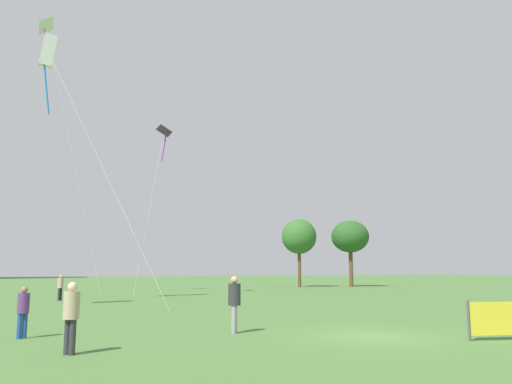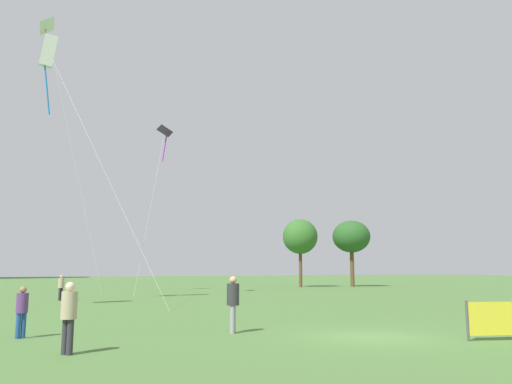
{
  "view_description": "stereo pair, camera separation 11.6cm",
  "coord_description": "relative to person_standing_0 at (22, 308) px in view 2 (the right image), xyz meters",
  "views": [
    {
      "loc": [
        -10.2,
        -13.28,
        2.07
      ],
      "look_at": [
        2.03,
        12.91,
        6.42
      ],
      "focal_mm": 36.07,
      "sensor_mm": 36.0,
      "label": 1
    },
    {
      "loc": [
        -10.1,
        -13.33,
        2.07
      ],
      "look_at": [
        2.03,
        12.91,
        6.42
      ],
      "focal_mm": 36.07,
      "sensor_mm": 36.0,
      "label": 2
    }
  ],
  "objects": [
    {
      "name": "person_standing_3",
      "position": [
        6.32,
        -1.51,
        0.17
      ],
      "size": [
        0.41,
        0.41,
        1.84
      ],
      "rotation": [
        0.0,
        0.0,
        4.2
      ],
      "color": "gray",
      "rests_on": "ground"
    },
    {
      "name": "kite_flying_5",
      "position": [
        10.39,
        23.71,
        12.4
      ],
      "size": [
        3.37,
        3.49,
        14.17
      ],
      "color": "silver",
      "rests_on": "ground"
    },
    {
      "name": "person_standing_0",
      "position": [
        0.0,
        0.0,
        0.0
      ],
      "size": [
        0.34,
        0.34,
        1.55
      ],
      "rotation": [
        0.0,
        0.0,
        0.29
      ],
      "color": "#1E478C",
      "rests_on": "ground"
    },
    {
      "name": "kite_flying_3",
      "position": [
        0.8,
        16.83,
        15.09
      ],
      "size": [
        6.45,
        9.93,
        17.17
      ],
      "color": "silver",
      "rests_on": "ground"
    },
    {
      "name": "person_standing_1",
      "position": [
        1.02,
        -3.77,
        0.12
      ],
      "size": [
        0.39,
        0.39,
        1.76
      ],
      "rotation": [
        0.0,
        0.0,
        5.34
      ],
      "color": "#2D2D33",
      "rests_on": "ground"
    },
    {
      "name": "person_standing_2",
      "position": [
        2.56,
        19.7,
        0.09
      ],
      "size": [
        0.38,
        0.38,
        1.7
      ],
      "rotation": [
        0.0,
        0.0,
        0.65
      ],
      "color": "#2D2D33",
      "rests_on": "ground"
    },
    {
      "name": "ground",
      "position": [
        9.86,
        -4.17,
        -0.9
      ],
      "size": [
        280.0,
        280.0,
        0.0
      ],
      "primitive_type": "plane",
      "color": "#4C7538"
    },
    {
      "name": "park_tree_0",
      "position": [
        36.35,
        34.16,
        5.04
      ],
      "size": [
        4.52,
        4.52,
        7.91
      ],
      "color": "brown",
      "rests_on": "ground"
    },
    {
      "name": "kite_flying_1",
      "position": [
        0.87,
        27.04,
        21.22
      ],
      "size": [
        6.05,
        2.66,
        23.02
      ],
      "color": "silver",
      "rests_on": "ground"
    },
    {
      "name": "park_tree_1",
      "position": [
        30.03,
        35.52,
        4.96
      ],
      "size": [
        4.11,
        4.11,
        7.94
      ],
      "color": "brown",
      "rests_on": "ground"
    }
  ]
}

